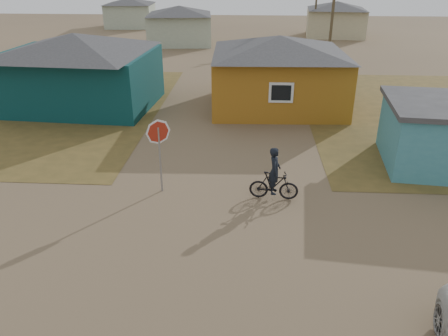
{
  "coord_description": "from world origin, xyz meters",
  "views": [
    {
      "loc": [
        0.98,
        -9.9,
        7.44
      ],
      "look_at": [
        0.2,
        3.0,
        1.3
      ],
      "focal_mm": 35.0,
      "sensor_mm": 36.0,
      "label": 1
    }
  ],
  "objects": [
    {
      "name": "ground",
      "position": [
        0.0,
        0.0,
        0.0
      ],
      "size": [
        120.0,
        120.0,
        0.0
      ],
      "primitive_type": "plane",
      "color": "brown"
    },
    {
      "name": "house_teal",
      "position": [
        -8.5,
        13.5,
        2.05
      ],
      "size": [
        8.93,
        7.08,
        4.0
      ],
      "color": "#093032",
      "rests_on": "ground"
    },
    {
      "name": "house_pale_west",
      "position": [
        -6.0,
        34.0,
        1.86
      ],
      "size": [
        7.04,
        6.15,
        3.6
      ],
      "color": "#A7B39A",
      "rests_on": "ground"
    },
    {
      "name": "house_pale_north",
      "position": [
        -14.0,
        46.0,
        1.75
      ],
      "size": [
        6.28,
        5.81,
        3.4
      ],
      "color": "#A7B39A",
      "rests_on": "ground"
    },
    {
      "name": "house_beige_east",
      "position": [
        10.0,
        40.0,
        1.86
      ],
      "size": [
        6.95,
        6.05,
        3.6
      ],
      "color": "tan",
      "rests_on": "ground"
    },
    {
      "name": "house_yellow",
      "position": [
        2.5,
        14.0,
        2.0
      ],
      "size": [
        7.72,
        6.76,
        3.9
      ],
      "color": "#9C6318",
      "rests_on": "ground"
    },
    {
      "name": "cyclist",
      "position": [
        1.88,
        3.38,
        0.69
      ],
      "size": [
        1.71,
        0.63,
        1.9
      ],
      "color": "black",
      "rests_on": "ground"
    },
    {
      "name": "utility_pole_near",
      "position": [
        6.5,
        22.0,
        4.14
      ],
      "size": [
        1.4,
        0.2,
        8.0
      ],
      "color": "#4D422E",
      "rests_on": "ground"
    },
    {
      "name": "stop_sign",
      "position": [
        -2.07,
        3.71,
        1.96
      ],
      "size": [
        0.87,
        0.21,
        2.69
      ],
      "color": "gray",
      "rests_on": "ground"
    }
  ]
}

